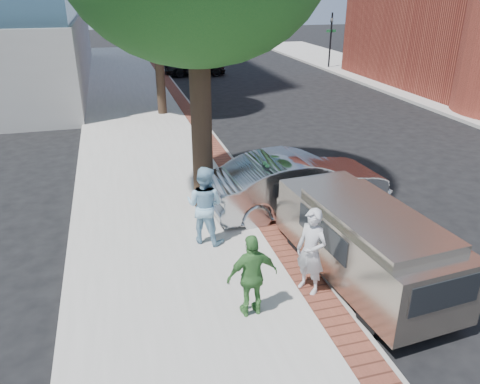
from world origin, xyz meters
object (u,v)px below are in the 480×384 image
object	(u,v)px
person_gray	(311,251)
bg_car	(196,65)
parking_meter	(266,179)
sedan_silver	(298,183)
person_officer	(205,205)
van	(359,238)
person_green	(252,276)

from	to	relation	value
person_gray	bg_car	xyz separation A→B (m)	(2.31, 24.38, -0.32)
parking_meter	bg_car	size ratio (longest dim) A/B	0.37
sedan_silver	bg_car	bearing A→B (deg)	-7.64
person_gray	bg_car	distance (m)	24.49
person_gray	bg_car	size ratio (longest dim) A/B	0.43
person_gray	bg_car	world-z (taller)	person_gray
person_officer	van	size ratio (longest dim) A/B	0.39
person_green	van	bearing A→B (deg)	-166.65
bg_car	van	size ratio (longest dim) A/B	0.87
parking_meter	person_officer	size ratio (longest dim) A/B	0.82
parking_meter	bg_car	bearing A→B (deg)	84.18
person_officer	parking_meter	bearing A→B (deg)	-119.21
parking_meter	person_green	size ratio (longest dim) A/B	0.94
person_gray	person_green	distance (m)	1.31
parking_meter	person_officer	distance (m)	1.83
person_officer	bg_car	world-z (taller)	person_officer
person_gray	sedan_silver	xyz separation A→B (m)	(1.18, 3.58, -0.22)
person_gray	person_green	bearing A→B (deg)	-102.80
person_green	sedan_silver	size ratio (longest dim) A/B	0.33
parking_meter	van	xyz separation A→B (m)	(1.06, -2.76, -0.30)
parking_meter	van	size ratio (longest dim) A/B	0.32
parking_meter	person_gray	size ratio (longest dim) A/B	0.87
bg_car	sedan_silver	bearing A→B (deg)	-178.14
parking_meter	person_green	world-z (taller)	person_green
person_green	parking_meter	bearing A→B (deg)	-115.22
van	bg_car	bearing A→B (deg)	82.46
sedan_silver	bg_car	world-z (taller)	sedan_silver
person_officer	sedan_silver	world-z (taller)	person_officer
person_officer	sedan_silver	xyz separation A→B (m)	(2.70, 1.19, -0.26)
parking_meter	person_gray	xyz separation A→B (m)	(-0.14, -3.13, -0.20)
sedan_silver	person_officer	bearing A→B (deg)	109.23
person_officer	van	bearing A→B (deg)	-179.68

